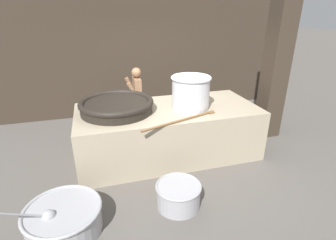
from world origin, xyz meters
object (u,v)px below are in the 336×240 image
giant_wok_near (117,105)px  cook (137,99)px  stock_pot (191,92)px  prep_bowl_vegetables (64,218)px  prep_bowl_meat (178,194)px

giant_wok_near → cook: (0.53, 1.01, -0.25)m
giant_wok_near → stock_pot: size_ratio=1.82×
stock_pot → prep_bowl_vegetables: bearing=-147.5°
prep_bowl_vegetables → giant_wok_near: bearing=61.0°
giant_wok_near → prep_bowl_vegetables: 2.04m
giant_wok_near → prep_bowl_vegetables: (-0.90, -1.62, -0.87)m
prep_bowl_meat → stock_pot: bearing=64.1°
prep_bowl_meat → prep_bowl_vegetables: bearing=-178.2°
giant_wok_near → prep_bowl_meat: 1.91m
giant_wok_near → stock_pot: 1.34m
cook → prep_bowl_meat: (0.12, -2.58, -0.62)m
giant_wok_near → cook: 1.17m
stock_pot → giant_wok_near: bearing=171.1°
giant_wok_near → prep_bowl_meat: bearing=-67.4°
stock_pot → prep_bowl_vegetables: 2.83m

